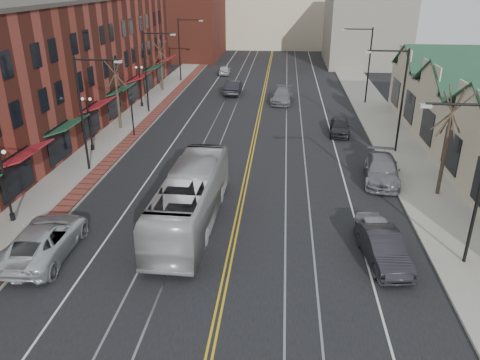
% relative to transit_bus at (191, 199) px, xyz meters
% --- Properties ---
extents(ground, '(160.00, 160.00, 0.00)m').
position_rel_transit_bus_xyz_m(ground, '(2.57, -8.78, -1.59)').
color(ground, black).
rests_on(ground, ground).
extents(sidewalk_left, '(4.00, 120.00, 0.15)m').
position_rel_transit_bus_xyz_m(sidewalk_left, '(-9.43, 11.22, -1.51)').
color(sidewalk_left, gray).
rests_on(sidewalk_left, ground).
extents(sidewalk_right, '(4.00, 120.00, 0.15)m').
position_rel_transit_bus_xyz_m(sidewalk_right, '(14.57, 11.22, -1.51)').
color(sidewalk_right, gray).
rests_on(sidewalk_right, ground).
extents(building_left, '(10.00, 50.00, 11.00)m').
position_rel_transit_bus_xyz_m(building_left, '(-16.43, 18.22, 3.91)').
color(building_left, maroon).
rests_on(building_left, ground).
extents(backdrop_left, '(14.00, 18.00, 14.00)m').
position_rel_transit_bus_xyz_m(backdrop_left, '(-13.43, 61.22, 5.41)').
color(backdrop_left, maroon).
rests_on(backdrop_left, ground).
extents(backdrop_mid, '(22.00, 14.00, 9.00)m').
position_rel_transit_bus_xyz_m(backdrop_mid, '(2.57, 76.22, 2.91)').
color(backdrop_mid, '#BFB393').
rests_on(backdrop_mid, ground).
extents(backdrop_right, '(12.00, 16.00, 11.00)m').
position_rel_transit_bus_xyz_m(backdrop_right, '(17.57, 56.22, 3.91)').
color(backdrop_right, slate).
rests_on(backdrop_right, ground).
extents(streetlight_l_1, '(3.33, 0.25, 8.00)m').
position_rel_transit_bus_xyz_m(streetlight_l_1, '(-8.48, 7.22, 3.44)').
color(streetlight_l_1, black).
rests_on(streetlight_l_1, sidewalk_left).
extents(streetlight_l_2, '(3.33, 0.25, 8.00)m').
position_rel_transit_bus_xyz_m(streetlight_l_2, '(-8.48, 23.22, 3.44)').
color(streetlight_l_2, black).
rests_on(streetlight_l_2, sidewalk_left).
extents(streetlight_l_3, '(3.33, 0.25, 8.00)m').
position_rel_transit_bus_xyz_m(streetlight_l_3, '(-8.48, 39.22, 3.44)').
color(streetlight_l_3, black).
rests_on(streetlight_l_3, sidewalk_left).
extents(streetlight_r_0, '(3.33, 0.25, 8.00)m').
position_rel_transit_bus_xyz_m(streetlight_r_0, '(13.61, -2.78, 3.44)').
color(streetlight_r_0, black).
rests_on(streetlight_r_0, sidewalk_right).
extents(streetlight_r_1, '(3.33, 0.25, 8.00)m').
position_rel_transit_bus_xyz_m(streetlight_r_1, '(13.61, 13.22, 3.44)').
color(streetlight_r_1, black).
rests_on(streetlight_r_1, sidewalk_right).
extents(streetlight_r_2, '(3.33, 0.25, 8.00)m').
position_rel_transit_bus_xyz_m(streetlight_r_2, '(13.61, 29.22, 3.44)').
color(streetlight_r_2, black).
rests_on(streetlight_r_2, sidewalk_right).
extents(lamppost_l_1, '(0.84, 0.28, 4.27)m').
position_rel_transit_bus_xyz_m(lamppost_l_1, '(-10.23, -0.78, 0.61)').
color(lamppost_l_1, black).
rests_on(lamppost_l_1, sidewalk_left).
extents(lamppost_l_2, '(0.84, 0.28, 4.27)m').
position_rel_transit_bus_xyz_m(lamppost_l_2, '(-10.23, 11.22, 0.61)').
color(lamppost_l_2, black).
rests_on(lamppost_l_2, sidewalk_left).
extents(lamppost_l_3, '(0.84, 0.28, 4.27)m').
position_rel_transit_bus_xyz_m(lamppost_l_3, '(-10.23, 25.22, 0.61)').
color(lamppost_l_3, black).
rests_on(lamppost_l_3, sidewalk_left).
extents(tree_left_near, '(1.78, 1.37, 6.48)m').
position_rel_transit_bus_xyz_m(tree_left_near, '(-9.93, 17.22, 1.92)').
color(tree_left_near, '#382B21').
rests_on(tree_left_near, sidewalk_left).
extents(tree_left_far, '(1.66, 1.28, 6.02)m').
position_rel_transit_bus_xyz_m(tree_left_far, '(-9.93, 33.22, 1.69)').
color(tree_left_far, '#382B21').
rests_on(tree_left_far, sidewalk_left).
extents(tree_right_mid, '(1.90, 1.46, 6.93)m').
position_rel_transit_bus_xyz_m(tree_right_mid, '(15.07, 5.22, 2.16)').
color(tree_right_mid, '#382B21').
rests_on(tree_right_mid, sidewalk_right).
extents(manhole_far, '(0.60, 0.60, 0.02)m').
position_rel_transit_bus_xyz_m(manhole_far, '(-8.63, -0.78, -1.43)').
color(manhole_far, '#592D19').
rests_on(manhole_far, sidewalk_left).
extents(traffic_signal, '(0.18, 0.15, 3.80)m').
position_rel_transit_bus_xyz_m(traffic_signal, '(-8.03, 15.22, 0.76)').
color(traffic_signal, black).
rests_on(traffic_signal, sidewalk_left).
extents(transit_bus, '(2.96, 11.47, 3.18)m').
position_rel_transit_bus_xyz_m(transit_bus, '(0.00, 0.00, 0.00)').
color(transit_bus, silver).
rests_on(transit_bus, ground).
extents(parked_suv, '(3.04, 6.24, 1.71)m').
position_rel_transit_bus_xyz_m(parked_suv, '(-6.73, -3.89, -0.73)').
color(parked_suv, silver).
rests_on(parked_suv, ground).
extents(parked_car_a, '(2.26, 4.61, 1.52)m').
position_rel_transit_bus_xyz_m(parked_car_a, '(10.07, -1.85, -0.83)').
color(parked_car_a, '#ACAEB3').
rests_on(parked_car_a, ground).
extents(parked_car_b, '(2.27, 4.89, 1.55)m').
position_rel_transit_bus_xyz_m(parked_car_b, '(10.09, -2.95, -0.81)').
color(parked_car_b, black).
rests_on(parked_car_b, ground).
extents(parked_car_c, '(2.95, 5.80, 1.61)m').
position_rel_transit_bus_xyz_m(parked_car_c, '(11.87, 7.33, -0.78)').
color(parked_car_c, slate).
rests_on(parked_car_c, ground).
extents(parked_car_d, '(2.06, 4.39, 1.45)m').
position_rel_transit_bus_xyz_m(parked_car_d, '(10.07, 17.66, -0.86)').
color(parked_car_d, '#232228').
rests_on(parked_car_d, ground).
extents(distant_car_left, '(1.79, 4.95, 1.62)m').
position_rel_transit_bus_xyz_m(distant_car_left, '(-1.06, 32.49, -0.78)').
color(distant_car_left, black).
rests_on(distant_car_left, ground).
extents(distant_car_right, '(2.65, 5.48, 1.54)m').
position_rel_transit_bus_xyz_m(distant_car_right, '(4.83, 28.85, -0.82)').
color(distant_car_right, slate).
rests_on(distant_car_right, ground).
extents(distant_car_far, '(1.76, 4.00, 1.34)m').
position_rel_transit_bus_xyz_m(distant_car_far, '(-3.64, 44.73, -0.92)').
color(distant_car_far, silver).
rests_on(distant_car_far, ground).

